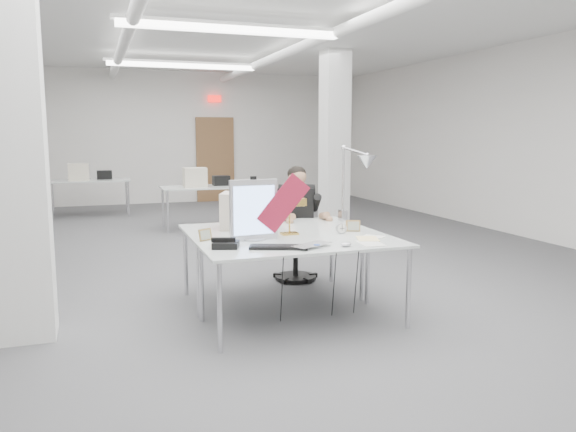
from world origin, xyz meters
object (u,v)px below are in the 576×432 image
object	(u,v)px
laptop	(317,247)
bankers_lamp	(289,215)
office_chair	(296,239)
beige_monitor	(241,211)
desk_phone	(226,245)
architect_lamp	(353,183)
desk_main	(303,244)
seated_person	(297,204)
monitor	(254,210)

from	to	relation	value
laptop	bankers_lamp	world-z (taller)	bankers_lamp
laptop	bankers_lamp	distance (m)	0.71
office_chair	laptop	distance (m)	1.85
office_chair	beige_monitor	world-z (taller)	beige_monitor
desk_phone	architect_lamp	distance (m)	1.78
desk_main	seated_person	size ratio (longest dim) A/B	1.92
beige_monitor	architect_lamp	bearing A→B (deg)	16.56
desk_phone	beige_monitor	distance (m)	0.97
office_chair	architect_lamp	size ratio (longest dim) A/B	1.10
office_chair	architect_lamp	distance (m)	1.09
desk_main	bankers_lamp	world-z (taller)	bankers_lamp
office_chair	desk_phone	distance (m)	1.93
bankers_lamp	beige_monitor	world-z (taller)	bankers_lamp
beige_monitor	laptop	bearing A→B (deg)	-51.04
desk_main	monitor	distance (m)	0.54
seated_person	laptop	bearing A→B (deg)	-87.34
desk_phone	desk_main	bearing A→B (deg)	20.55
office_chair	seated_person	world-z (taller)	seated_person
seated_person	monitor	xyz separation A→B (m)	(-0.85, -1.19, 0.13)
beige_monitor	architect_lamp	world-z (taller)	architect_lamp
monitor	beige_monitor	bearing A→B (deg)	82.06
desk_main	desk_phone	distance (m)	0.70
desk_phone	architect_lamp	bearing A→B (deg)	47.07
monitor	desk_phone	xyz separation A→B (m)	(-0.32, -0.26, -0.25)
desk_main	beige_monitor	bearing A→B (deg)	110.44
monitor	laptop	bearing A→B (deg)	-56.83
seated_person	desk_phone	bearing A→B (deg)	-111.42
seated_person	bankers_lamp	xyz separation A→B (m)	(-0.46, -1.03, 0.04)
monitor	architect_lamp	bearing A→B (deg)	19.02
seated_person	beige_monitor	xyz separation A→B (m)	(-0.80, -0.56, 0.04)
laptop	monitor	bearing A→B (deg)	98.40
seated_person	architect_lamp	size ratio (longest dim) A/B	1.06
laptop	bankers_lamp	size ratio (longest dim) A/B	1.02
office_chair	architect_lamp	xyz separation A→B (m)	(0.38, -0.73, 0.71)
bankers_lamp	desk_phone	size ratio (longest dim) A/B	1.73
bankers_lamp	laptop	bearing A→B (deg)	-89.32
desk_main	laptop	xyz separation A→B (m)	(0.02, -0.27, 0.03)
seated_person	architect_lamp	xyz separation A→B (m)	(0.38, -0.68, 0.30)
seated_person	bankers_lamp	bearing A→B (deg)	-96.36
desk_main	beige_monitor	size ratio (longest dim) A/B	4.67
desk_main	seated_person	xyz separation A→B (m)	(0.47, 1.45, 0.16)
laptop	desk_phone	world-z (taller)	desk_phone
desk_main	seated_person	bearing A→B (deg)	71.94
laptop	desk_main	bearing A→B (deg)	65.50
office_chair	beige_monitor	size ratio (longest dim) A/B	2.51
office_chair	architect_lamp	world-z (taller)	architect_lamp
seated_person	desk_phone	size ratio (longest dim) A/B	4.42
desk_main	office_chair	size ratio (longest dim) A/B	1.86
architect_lamp	seated_person	bearing A→B (deg)	105.70
laptop	architect_lamp	size ratio (longest dim) A/B	0.42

